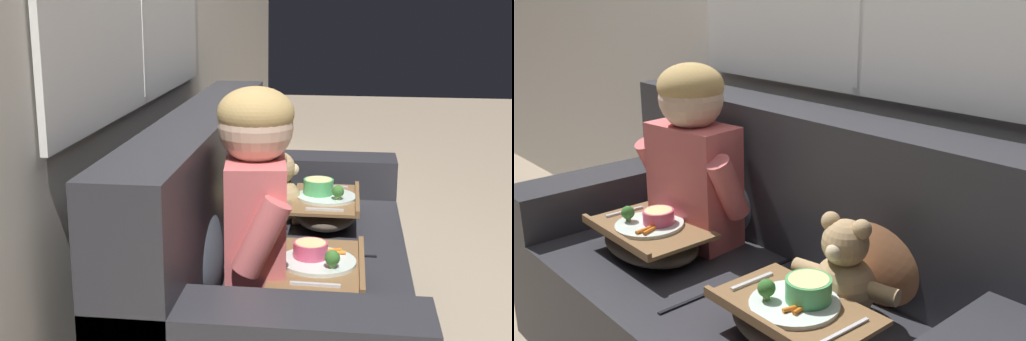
% 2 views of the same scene
% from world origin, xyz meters
% --- Properties ---
extents(couch, '(1.86, 0.85, 0.94)m').
position_xyz_m(couch, '(0.00, 0.07, 0.34)').
color(couch, '#2D2D33').
rests_on(couch, ground_plane).
extents(throw_pillow_behind_child, '(0.36, 0.18, 0.38)m').
position_xyz_m(throw_pillow_behind_child, '(-0.35, 0.24, 0.62)').
color(throw_pillow_behind_child, slate).
rests_on(throw_pillow_behind_child, couch).
extents(throw_pillow_behind_teddy, '(0.37, 0.18, 0.39)m').
position_xyz_m(throw_pillow_behind_teddy, '(0.35, 0.24, 0.62)').
color(throw_pillow_behind_teddy, '#B2754C').
rests_on(throw_pillow_behind_teddy, couch).
extents(child_figure, '(0.47, 0.24, 0.65)m').
position_xyz_m(child_figure, '(-0.35, 0.07, 0.80)').
color(child_figure, '#DB6666').
rests_on(child_figure, couch).
extents(teddy_bear, '(0.33, 0.23, 0.31)m').
position_xyz_m(teddy_bear, '(0.35, 0.07, 0.57)').
color(teddy_bear, tan).
rests_on(teddy_bear, couch).
extents(lap_tray_child, '(0.44, 0.28, 0.17)m').
position_xyz_m(lap_tray_child, '(-0.35, -0.12, 0.51)').
color(lap_tray_child, '#473D33').
rests_on(lap_tray_child, child_figure).
extents(lap_tray_teddy, '(0.43, 0.26, 0.18)m').
position_xyz_m(lap_tray_teddy, '(0.35, -0.12, 0.51)').
color(lap_tray_teddy, '#473D33').
rests_on(lap_tray_teddy, teddy_bear).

